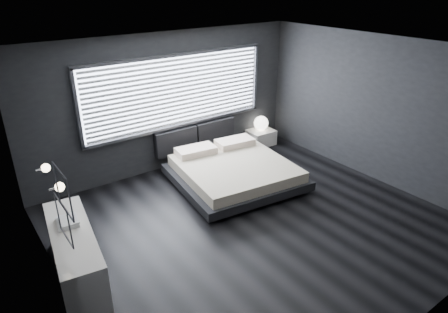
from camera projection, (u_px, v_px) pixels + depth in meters
room at (257, 145)px, 6.08m from camera, size 6.04×6.00×2.80m
window at (178, 92)px, 8.08m from camera, size 4.14×0.09×1.52m
headboard at (196, 136)px, 8.66m from camera, size 1.96×0.16×0.52m
sconce_near at (59, 187)px, 4.48m from camera, size 0.18×0.11×0.11m
sconce_far at (45, 168)px, 4.92m from camera, size 0.18×0.11×0.11m
wall_art_upper at (63, 191)px, 3.89m from camera, size 0.01×0.48×0.48m
wall_art_lower at (64, 220)px, 4.27m from camera, size 0.01×0.48×0.48m
bed at (234, 171)px, 7.81m from camera, size 2.49×2.41×0.58m
nightstand at (261, 137)px, 9.66m from camera, size 0.63×0.54×0.36m
orb_lamp at (261, 123)px, 9.55m from camera, size 0.34×0.34×0.34m
dresser at (75, 255)px, 5.33m from camera, size 0.77×1.90×0.74m
book_stack at (68, 221)px, 5.33m from camera, size 0.32×0.39×0.07m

